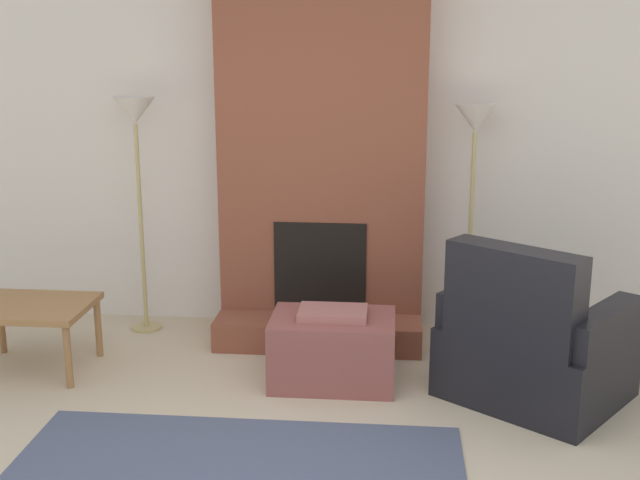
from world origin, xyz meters
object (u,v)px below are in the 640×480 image
side_table (30,312)px  floor_lamp_right (475,139)px  floor_lamp_left (136,131)px  ottoman (333,348)px  armchair (531,351)px

side_table → floor_lamp_right: (2.80, 0.79, 1.03)m
floor_lamp_left → floor_lamp_right: (2.31, 0.00, -0.03)m
ottoman → floor_lamp_left: size_ratio=0.45×
armchair → ottoman: bearing=30.0°
floor_lamp_left → floor_lamp_right: 2.31m
side_table → floor_lamp_right: size_ratio=0.46×
ottoman → floor_lamp_left: floor_lamp_left is taller
ottoman → floor_lamp_right: floor_lamp_right is taller
floor_lamp_right → side_table: bearing=-164.2°
floor_lamp_left → ottoman: bearing=-29.5°
ottoman → side_table: size_ratio=1.00×
side_table → floor_lamp_right: floor_lamp_right is taller
ottoman → armchair: size_ratio=0.60×
ottoman → side_table: (-1.92, 0.02, 0.17)m
ottoman → armchair: 1.18m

